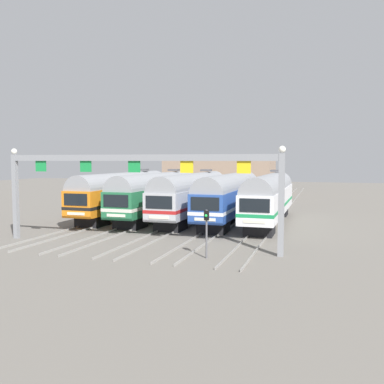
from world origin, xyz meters
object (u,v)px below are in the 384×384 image
(commuter_train_stainless, at_px, (193,194))
(catenary_gantry, at_px, (134,173))
(commuter_train_green, at_px, (157,193))
(commuter_train_blue, at_px, (230,195))
(commuter_train_white, at_px, (270,196))
(yard_signal_mast, at_px, (206,225))
(commuter_train_orange, at_px, (124,192))

(commuter_train_stainless, relative_size, catenary_gantry, 0.87)
(commuter_train_green, xyz_separation_m, commuter_train_blue, (7.71, -0.00, -0.00))
(commuter_train_blue, xyz_separation_m, commuter_train_white, (3.86, 0.00, 0.00))
(commuter_train_white, relative_size, catenary_gantry, 0.87)
(commuter_train_white, distance_m, yard_signal_mast, 15.58)
(commuter_train_orange, bearing_deg, commuter_train_blue, -0.02)
(commuter_train_orange, relative_size, commuter_train_blue, 1.00)
(commuter_train_stainless, relative_size, commuter_train_white, 1.00)
(commuter_train_stainless, xyz_separation_m, commuter_train_white, (7.71, 0.00, 0.00))
(commuter_train_blue, relative_size, commuter_train_white, 1.00)
(yard_signal_mast, bearing_deg, commuter_train_white, 82.88)
(commuter_train_orange, height_order, commuter_train_green, same)
(commuter_train_green, height_order, catenary_gantry, catenary_gantry)
(commuter_train_stainless, bearing_deg, catenary_gantry, -90.00)
(yard_signal_mast, bearing_deg, catenary_gantry, 161.37)
(commuter_train_orange, bearing_deg, commuter_train_green, 0.00)
(commuter_train_stainless, height_order, yard_signal_mast, commuter_train_stainless)
(commuter_train_stainless, bearing_deg, commuter_train_white, 0.00)
(commuter_train_orange, relative_size, yard_signal_mast, 5.95)
(commuter_train_green, height_order, commuter_train_blue, commuter_train_green)
(commuter_train_blue, height_order, catenary_gantry, catenary_gantry)
(commuter_train_green, bearing_deg, commuter_train_orange, 180.00)
(commuter_train_white, bearing_deg, commuter_train_green, 180.00)
(commuter_train_green, bearing_deg, commuter_train_stainless, 0.00)
(commuter_train_green, relative_size, catenary_gantry, 0.87)
(commuter_train_blue, relative_size, catenary_gantry, 0.87)
(commuter_train_blue, bearing_deg, commuter_train_green, 179.97)
(commuter_train_white, xyz_separation_m, yard_signal_mast, (-1.93, -15.45, -0.57))
(commuter_train_stainless, xyz_separation_m, catenary_gantry, (-0.00, -13.50, 2.53))
(commuter_train_orange, distance_m, commuter_train_blue, 11.57)
(commuter_train_green, xyz_separation_m, yard_signal_mast, (9.64, -15.45, -0.57))
(commuter_train_orange, bearing_deg, catenary_gantry, -60.25)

